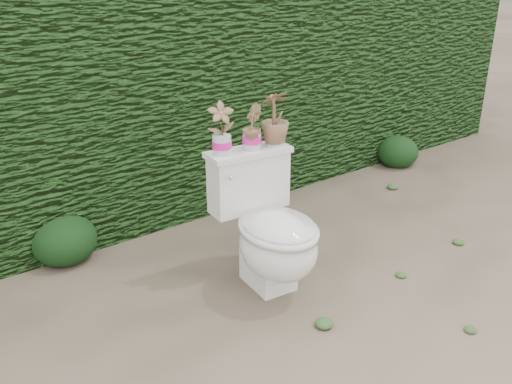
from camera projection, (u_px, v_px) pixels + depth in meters
ground at (258, 298)px, 3.08m from camera, size 60.00×60.00×0.00m
hedge at (124, 107)px, 3.94m from camera, size 8.00×1.00×1.60m
toilet at (270, 231)px, 3.07m from camera, size 0.53×0.72×0.78m
potted_plant_left at (221, 130)px, 2.96m from camera, size 0.18×0.15×0.28m
potted_plant_center at (252, 128)px, 3.06m from camera, size 0.17×0.17×0.24m
potted_plant_right at (275, 119)px, 3.12m from camera, size 0.18×0.18×0.30m
liriope_clump_1 at (63, 235)px, 3.44m from camera, size 0.42×0.42×0.33m
liriope_clump_2 at (256, 185)px, 4.25m from camera, size 0.39×0.39×0.31m
liriope_clump_3 at (398, 149)px, 5.10m from camera, size 0.38×0.38×0.31m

